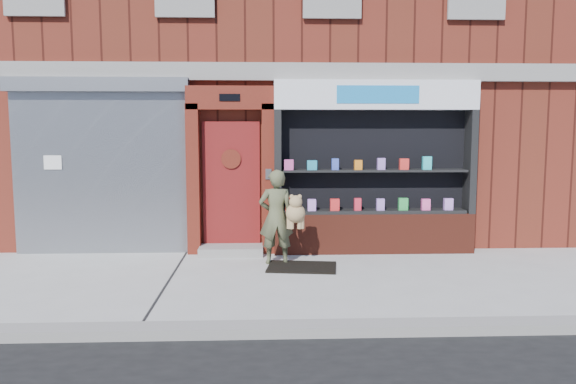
{
  "coord_description": "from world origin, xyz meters",
  "views": [
    {
      "loc": [
        -0.16,
        -7.89,
        2.19
      ],
      "look_at": [
        0.21,
        1.0,
        1.17
      ],
      "focal_mm": 35.0,
      "sensor_mm": 36.0,
      "label": 1
    }
  ],
  "objects": [
    {
      "name": "curb",
      "position": [
        0.0,
        -2.15,
        0.06
      ],
      "size": [
        60.0,
        0.3,
        0.12
      ],
      "primitive_type": "cube",
      "color": "gray",
      "rests_on": "ground"
    },
    {
      "name": "woman",
      "position": [
        0.05,
        1.02,
        0.78
      ],
      "size": [
        0.75,
        0.5,
        1.53
      ],
      "color": "#4F5337",
      "rests_on": "ground"
    },
    {
      "name": "doormat",
      "position": [
        0.42,
        0.72,
        0.01
      ],
      "size": [
        1.16,
        0.88,
        0.03
      ],
      "primitive_type": "cube",
      "rotation": [
        0.0,
        0.0,
        -0.13
      ],
      "color": "black",
      "rests_on": "ground"
    },
    {
      "name": "pharmacy_bay",
      "position": [
        1.75,
        1.81,
        1.37
      ],
      "size": [
        3.5,
        0.41,
        3.0
      ],
      "color": "maroon",
      "rests_on": "ground"
    },
    {
      "name": "shutter_bay",
      "position": [
        -3.0,
        1.93,
        1.72
      ],
      "size": [
        3.1,
        0.3,
        3.04
      ],
      "color": "gray",
      "rests_on": "ground"
    },
    {
      "name": "ground",
      "position": [
        0.0,
        0.0,
        0.0
      ],
      "size": [
        80.0,
        80.0,
        0.0
      ],
      "primitive_type": "plane",
      "color": "#9E9E99",
      "rests_on": "ground"
    },
    {
      "name": "building",
      "position": [
        -0.0,
        5.99,
        4.0
      ],
      "size": [
        12.0,
        8.16,
        8.0
      ],
      "color": "maroon",
      "rests_on": "ground"
    },
    {
      "name": "red_door_bay",
      "position": [
        -0.75,
        1.86,
        1.46
      ],
      "size": [
        1.52,
        0.58,
        2.9
      ],
      "color": "#56170E",
      "rests_on": "ground"
    }
  ]
}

